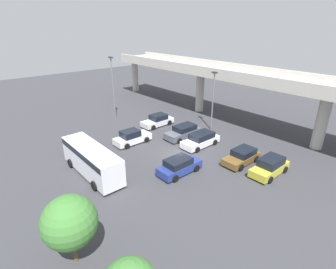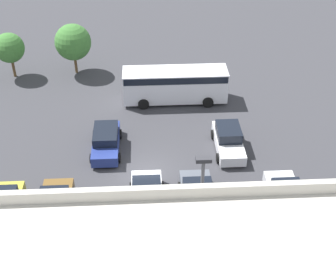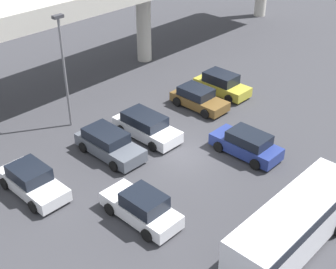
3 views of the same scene
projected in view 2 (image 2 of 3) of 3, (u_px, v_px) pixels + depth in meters
The scene contains 12 objects.
ground_plane at pixel (147, 173), 31.20m from camera, with size 117.66×117.66×0.00m, color #38383D.
parked_car_0 at pixel (287, 198), 28.18m from camera, with size 2.12×4.66×1.58m.
parked_car_1 at pixel (228, 140), 32.92m from camera, with size 2.04×4.49×1.67m.
parked_car_2 at pixel (198, 199), 28.08m from camera, with size 2.17×4.75×1.59m.
parked_car_3 at pixel (147, 199), 28.06m from camera, with size 2.15×4.85×1.59m.
parked_car_4 at pixel (106, 141), 32.84m from camera, with size 2.07×4.47×1.57m.
parked_car_5 at pixel (54, 205), 27.69m from camera, with size 2.11×4.32×1.48m.
parked_car_6 at pixel (2, 209), 27.38m from camera, with size 2.07×4.43×1.65m.
shuttle_bus at pixel (175, 83), 37.67m from camera, with size 8.36×2.54×2.76m.
lamp_post_near_aisle at pixel (201, 210), 22.03m from camera, with size 0.70×0.35×7.74m.
tree_front_left at pixel (73, 42), 40.83m from camera, with size 3.18×3.18×4.56m.
tree_front_centre at pixel (9, 48), 40.35m from camera, with size 2.60×2.60×4.07m.
Camera 2 is at (-0.15, 23.82, 20.36)m, focal length 50.00 mm.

